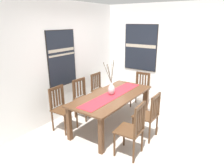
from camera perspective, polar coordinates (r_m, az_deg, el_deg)
The scene contains 14 objects.
ground_plane at distance 4.39m, azimuth 6.06°, elevation -13.50°, with size 6.40×6.40×0.03m, color #B2A89E.
wall_back at distance 4.97m, azimuth -12.85°, elevation 6.80°, with size 6.40×0.12×2.70m, color white.
wall_side at distance 5.56m, azimuth 15.60°, elevation 7.70°, with size 0.12×6.40×2.70m, color white.
dining_table at distance 4.31m, azimuth 0.11°, elevation -4.31°, with size 2.03×0.93×0.73m.
table_runner at distance 4.27m, azimuth 0.11°, elevation -3.08°, with size 1.86×0.36×0.01m, color #B7232D.
centerpiece_vase at distance 4.24m, azimuth -0.18°, elevation -1.36°, with size 0.16×0.26×0.75m.
chair_0 at distance 3.45m, azimuth 5.88°, elevation -12.59°, with size 0.44×0.44×0.99m.
chair_1 at distance 5.47m, azimuth 8.24°, elevation -1.27°, with size 0.45×0.45×0.91m.
chair_2 at distance 4.83m, azimuth -8.20°, elevation -3.83°, with size 0.44×0.44×0.94m.
chair_3 at distance 4.37m, azimuth -14.19°, elevation -6.49°, with size 0.44×0.44×0.94m.
chair_4 at distance 5.36m, azimuth -3.50°, elevation -1.49°, with size 0.43×0.43×0.92m.
chair_5 at distance 3.99m, azimuth 10.43°, elevation -8.63°, with size 0.43×0.43×0.94m.
painting_on_back_wall at distance 4.77m, azimuth -14.20°, elevation 7.10°, with size 0.82×0.05×1.29m.
painting_on_side_wall at distance 5.75m, azimuth 8.17°, elevation 10.29°, with size 0.05×0.98×1.28m.
Camera 1 is at (-3.36, -1.69, 2.25)m, focal length 31.90 mm.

